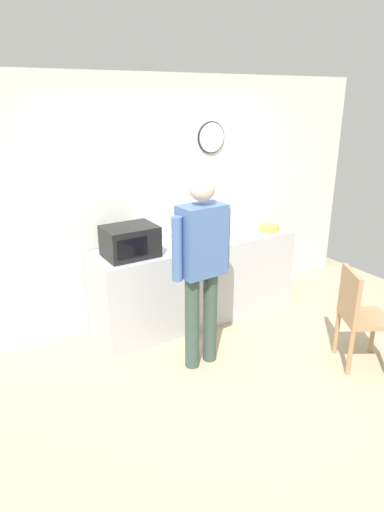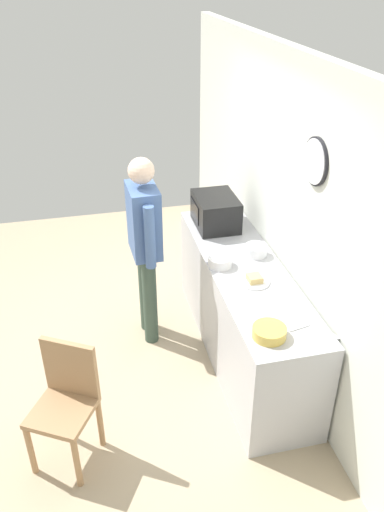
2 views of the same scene
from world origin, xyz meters
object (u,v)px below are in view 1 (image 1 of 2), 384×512
sandwich_plate (216,236)px  fork_utensil (253,226)px  salad_bowl (177,236)px  person_standing (202,259)px  mixing_bowl (202,244)px  microwave (130,241)px  cereal_bowl (269,228)px  spoon_utensil (250,222)px  wooden_chair (358,313)px

sandwich_plate → fork_utensil: 0.63m
salad_bowl → person_standing: bearing=-106.9°
salad_bowl → mixing_bowl: salad_bowl is taller
sandwich_plate → fork_utensil: sandwich_plate is taller
microwave → cereal_bowl: 1.70m
spoon_utensil → wooden_chair: wooden_chair is taller
sandwich_plate → wooden_chair: sandwich_plate is taller
cereal_bowl → mixing_bowl: bearing=-175.5°
sandwich_plate → person_standing: (-0.69, -0.77, 0.11)m
cereal_bowl → salad_bowl: bearing=165.3°
spoon_utensil → wooden_chair: bearing=-96.1°
cereal_bowl → person_standing: size_ratio=0.13×
mixing_bowl → person_standing: bearing=-123.4°
person_standing → wooden_chair: person_standing is taller
microwave → fork_utensil: (1.65, 0.16, -0.15)m
spoon_utensil → person_standing: bearing=-142.9°
person_standing → spoon_utensil: bearing=37.1°
mixing_bowl → person_standing: size_ratio=0.11×
microwave → salad_bowl: (0.63, 0.19, -0.10)m
fork_utensil → spoon_utensil: 0.20m
salad_bowl → wooden_chair: bearing=-61.1°
sandwich_plate → person_standing: size_ratio=0.14×
mixing_bowl → cereal_bowl: bearing=4.5°
cereal_bowl → sandwich_plate: bearing=169.5°
mixing_bowl → spoon_utensil: (1.03, 0.49, -0.04)m
sandwich_plate → fork_utensil: size_ratio=1.46×
mixing_bowl → person_standing: 0.69m
sandwich_plate → wooden_chair: 1.67m
fork_utensil → spoon_utensil: bearing=60.2°
mixing_bowl → wooden_chair: bearing=-57.9°
mixing_bowl → spoon_utensil: bearing=25.5°
salad_bowl → fork_utensil: 1.03m
sandwich_plate → cereal_bowl: size_ratio=1.05×
microwave → cereal_bowl: microwave is taller
person_standing → cereal_bowl: bearing=25.8°
fork_utensil → wooden_chair: (-0.09, -1.65, -0.39)m
spoon_utensil → wooden_chair: (-0.20, -1.82, -0.39)m
cereal_bowl → spoon_utensil: bearing=81.1°
mixing_bowl → fork_utensil: size_ratio=1.19×
fork_utensil → wooden_chair: size_ratio=0.18×
salad_bowl → spoon_utensil: (1.13, 0.14, -0.04)m
sandwich_plate → mixing_bowl: size_ratio=1.22×
cereal_bowl → person_standing: bearing=-154.2°
sandwich_plate → spoon_utensil: size_ratio=1.46×
salad_bowl → cereal_bowl: salad_bowl is taller
microwave → mixing_bowl: size_ratio=2.47×
wooden_chair → spoon_utensil: bearing=83.9°
cereal_bowl → mixing_bowl: mixing_bowl is taller
microwave → spoon_utensil: bearing=10.7°
wooden_chair → person_standing: bearing=148.0°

